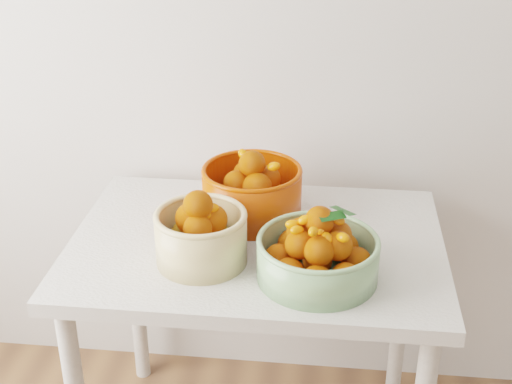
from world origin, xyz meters
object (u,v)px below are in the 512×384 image
(table, at_px, (257,270))
(bowl_green, at_px, (317,254))
(bowl_orange, at_px, (252,191))
(bowl_cream, at_px, (201,234))

(table, height_order, bowl_green, bowl_green)
(bowl_green, bearing_deg, bowl_orange, 123.48)
(table, distance_m, bowl_orange, 0.22)
(bowl_cream, xyz_separation_m, bowl_green, (0.29, -0.04, -0.01))
(table, height_order, bowl_cream, bowl_cream)
(table, xyz_separation_m, bowl_orange, (-0.03, 0.13, 0.18))
(bowl_orange, bearing_deg, bowl_green, -56.52)
(bowl_green, height_order, bowl_orange, bowl_orange)
(table, bearing_deg, bowl_orange, 102.19)
(bowl_orange, bearing_deg, table, -77.81)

